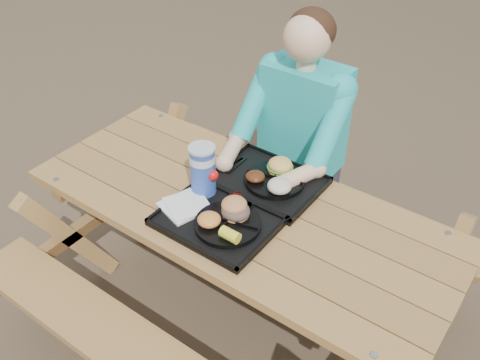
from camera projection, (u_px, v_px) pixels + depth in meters
The scene contains 18 objects.
ground at pixel (240, 321), 2.65m from camera, with size 60.00×60.00×0.00m, color #999999.
picnic_table at pixel (240, 268), 2.42m from camera, with size 1.80×1.49×0.75m, color #999999, non-canonical shape.
tray_near at pixel (217, 221), 2.10m from camera, with size 0.45×0.35×0.02m, color black.
tray_far at pixel (267, 182), 2.30m from camera, with size 0.45×0.35×0.02m, color black.
plate_near at pixel (228, 224), 2.06m from camera, with size 0.26×0.26×0.02m, color black.
plate_far at pixel (274, 180), 2.28m from camera, with size 0.26×0.26×0.02m, color black.
napkin_stack at pixel (184, 206), 2.15m from camera, with size 0.17×0.17×0.02m, color white.
soda_cup at pixel (203, 171), 2.17m from camera, with size 0.10×0.10×0.21m, color #1639A5.
condiment_bbq at pixel (236, 198), 2.17m from camera, with size 0.06×0.06×0.03m, color black.
condiment_mustard at pixel (248, 207), 2.13m from camera, with size 0.04×0.04×0.03m, color orange.
sandwich at pixel (236, 205), 2.05m from camera, with size 0.11×0.11×0.11m, color #CD8348, non-canonical shape.
mac_cheese at pixel (209, 220), 2.03m from camera, with size 0.09×0.09×0.05m, color #F09A3F.
corn_cob at pixel (230, 235), 1.96m from camera, with size 0.08×0.08×0.04m, color #FDF635, non-canonical shape.
cutlery_far at pixel (236, 165), 2.38m from camera, with size 0.02×0.14×0.01m, color black.
burger at pixel (280, 162), 2.29m from camera, with size 0.11×0.11×0.09m, color #EFB854, non-canonical shape.
baked_beans at pixel (255, 176), 2.25m from camera, with size 0.08×0.08×0.04m, color #572811.
potato_salad at pixel (280, 186), 2.19m from camera, with size 0.10×0.10×0.06m, color silver.
diner at pixel (299, 158), 2.65m from camera, with size 0.48×0.84×1.28m, color teal, non-canonical shape.
Camera 1 is at (0.99, -1.36, 2.17)m, focal length 40.00 mm.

